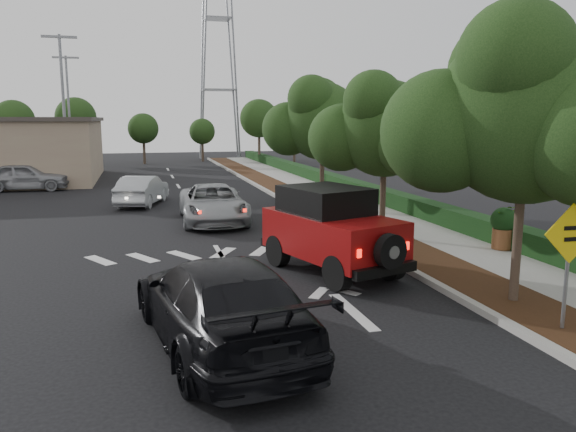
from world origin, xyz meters
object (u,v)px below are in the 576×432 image
object	(u,v)px
red_jeep	(327,229)
speed_hump_sign	(570,249)
silver_suv_ahead	(213,204)
black_suv_oncoming	(220,303)

from	to	relation	value
red_jeep	speed_hump_sign	world-z (taller)	speed_hump_sign
red_jeep	silver_suv_ahead	distance (m)	8.36
black_suv_oncoming	speed_hump_sign	bearing A→B (deg)	161.60
black_suv_oncoming	speed_hump_sign	distance (m)	6.55
silver_suv_ahead	black_suv_oncoming	bearing A→B (deg)	-95.00
silver_suv_ahead	speed_hump_sign	size ratio (longest dim) A/B	2.22
silver_suv_ahead	black_suv_oncoming	xyz separation A→B (m)	(-1.50, -12.46, 0.08)
speed_hump_sign	red_jeep	bearing A→B (deg)	119.87
black_suv_oncoming	red_jeep	bearing A→B (deg)	-137.28
black_suv_oncoming	speed_hump_sign	xyz separation A→B (m)	(6.40, -1.13, 0.85)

